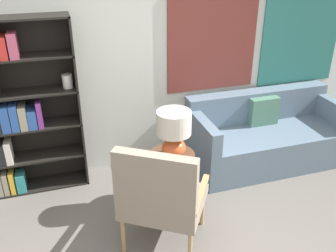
{
  "coord_description": "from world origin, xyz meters",
  "views": [
    {
      "loc": [
        -0.81,
        -1.85,
        2.45
      ],
      "look_at": [
        0.12,
        1.11,
        0.9
      ],
      "focal_mm": 40.0,
      "sensor_mm": 36.0,
      "label": 1
    }
  ],
  "objects_px": {
    "couch": "(265,137)",
    "table_lamp": "(174,130)",
    "armchair": "(160,195)",
    "bookshelf": "(12,111)",
    "side_table": "(172,161)"
  },
  "relations": [
    {
      "from": "couch",
      "to": "side_table",
      "type": "xyz_separation_m",
      "value": [
        -1.35,
        -0.46,
        0.19
      ]
    },
    {
      "from": "bookshelf",
      "to": "armchair",
      "type": "height_order",
      "value": "bookshelf"
    },
    {
      "from": "side_table",
      "to": "couch",
      "type": "bearing_deg",
      "value": 19.03
    },
    {
      "from": "armchair",
      "to": "side_table",
      "type": "height_order",
      "value": "armchair"
    },
    {
      "from": "couch",
      "to": "table_lamp",
      "type": "height_order",
      "value": "table_lamp"
    },
    {
      "from": "couch",
      "to": "table_lamp",
      "type": "distance_m",
      "value": 1.53
    },
    {
      "from": "bookshelf",
      "to": "table_lamp",
      "type": "xyz_separation_m",
      "value": [
        1.44,
        -0.75,
        -0.08
      ]
    },
    {
      "from": "couch",
      "to": "table_lamp",
      "type": "bearing_deg",
      "value": -159.58
    },
    {
      "from": "bookshelf",
      "to": "couch",
      "type": "relative_size",
      "value": 1.0
    },
    {
      "from": "armchair",
      "to": "couch",
      "type": "distance_m",
      "value": 1.96
    },
    {
      "from": "side_table",
      "to": "table_lamp",
      "type": "distance_m",
      "value": 0.36
    },
    {
      "from": "couch",
      "to": "armchair",
      "type": "bearing_deg",
      "value": -147.38
    },
    {
      "from": "side_table",
      "to": "table_lamp",
      "type": "xyz_separation_m",
      "value": [
        0.01,
        -0.03,
        0.35
      ]
    },
    {
      "from": "side_table",
      "to": "bookshelf",
      "type": "bearing_deg",
      "value": 153.46
    },
    {
      "from": "bookshelf",
      "to": "side_table",
      "type": "distance_m",
      "value": 1.66
    }
  ]
}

